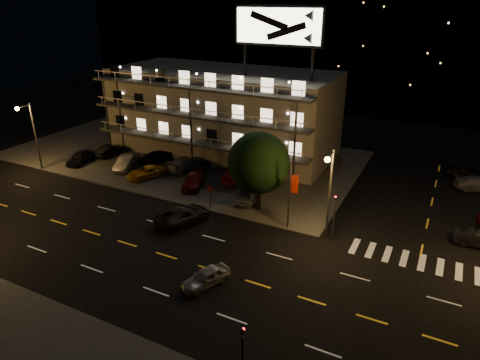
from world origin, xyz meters
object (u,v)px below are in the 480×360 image
at_px(tree, 258,164).
at_px(lot_car_7, 188,163).
at_px(lot_car_4, 246,193).
at_px(road_car_east, 206,277).
at_px(road_car_west, 183,215).
at_px(lot_car_2, 146,172).

xyz_separation_m(tree, lot_car_7, (-11.50, 5.37, -3.74)).
bearing_deg(tree, lot_car_4, 148.25).
bearing_deg(road_car_east, road_car_west, 155.27).
height_order(lot_car_4, road_car_west, lot_car_4).
relative_size(tree, road_car_east, 2.03).
height_order(lot_car_7, road_car_west, lot_car_7).
xyz_separation_m(lot_car_4, lot_car_7, (-9.80, 4.33, 0.02)).
bearing_deg(lot_car_7, lot_car_4, 172.25).
height_order(tree, lot_car_4, tree).
height_order(lot_car_2, road_car_east, lot_car_2).
xyz_separation_m(lot_car_2, lot_car_4, (12.55, -0.14, 0.12)).
xyz_separation_m(lot_car_7, road_car_east, (13.16, -17.70, -0.27)).
relative_size(tree, road_car_west, 1.43).
bearing_deg(road_car_east, lot_car_2, 161.32).
bearing_deg(road_car_east, lot_car_7, 148.28).
bearing_deg(tree, road_car_west, -132.31).
distance_m(tree, road_car_west, 8.30).
relative_size(lot_car_4, road_car_west, 0.82).
xyz_separation_m(lot_car_2, road_car_east, (15.91, -13.51, -0.14)).
bearing_deg(lot_car_7, road_car_west, 137.42).
height_order(tree, lot_car_7, tree).
xyz_separation_m(lot_car_7, road_car_west, (6.57, -10.78, -0.17)).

